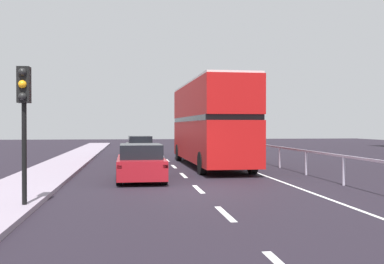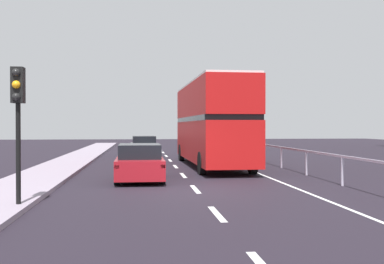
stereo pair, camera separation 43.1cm
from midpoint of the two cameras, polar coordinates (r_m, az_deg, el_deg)
name	(u,v)px [view 2 (the right image)]	position (r m, az deg, el deg)	size (l,w,h in m)	color
ground_plane	(195,191)	(15.42, 1.21, -7.28)	(73.22, 120.00, 0.10)	black
near_sidewalk_kerb	(15,190)	(15.72, -20.33, -6.73)	(2.40, 80.00, 0.14)	gray
lane_paint_markings	(215,166)	(24.43, 3.33, -4.20)	(3.55, 46.00, 0.01)	silver
bridge_side_railing	(272,149)	(25.24, 10.34, -2.08)	(0.10, 42.00, 1.08)	#B5A9C0
double_decker_bus_red	(212,122)	(23.88, 2.96, 1.27)	(2.70, 11.17, 4.35)	#B11212
hatchback_car_near	(140,163)	(17.85, -5.83, -3.84)	(1.84, 4.19, 1.41)	maroon
traffic_signal_pole	(18,101)	(12.22, -19.87, 3.60)	(0.30, 0.42, 3.43)	black
sedan_car_ahead	(144,146)	(33.07, -5.64, -1.75)	(1.99, 4.29, 1.40)	#494D4B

